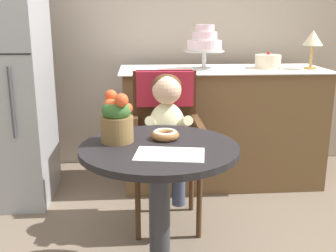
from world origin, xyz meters
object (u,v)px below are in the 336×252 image
object	(u,v)px
round_layer_cake	(268,61)
table_lamp	(313,40)
cafe_table	(159,189)
wicker_chair	(165,123)
tiered_cake_stand	(204,43)
flower_vase	(117,118)
seated_child	(167,123)
donut_front	(165,134)

from	to	relation	value
round_layer_cake	table_lamp	xyz separation A→B (m)	(0.30, -0.07, 0.17)
cafe_table	wicker_chair	distance (m)	0.72
wicker_chair	tiered_cake_stand	distance (m)	0.81
flower_vase	seated_child	bearing A→B (deg)	61.21
wicker_chair	seated_child	bearing A→B (deg)	-96.60
wicker_chair	round_layer_cake	xyz separation A→B (m)	(0.82, 0.61, 0.31)
donut_front	tiered_cake_stand	xyz separation A→B (m)	(0.37, 1.20, 0.35)
donut_front	tiered_cake_stand	bearing A→B (deg)	72.96
tiered_cake_stand	round_layer_cake	bearing A→B (deg)	1.95
flower_vase	table_lamp	distance (m)	1.84
flower_vase	tiered_cake_stand	bearing A→B (deg)	64.26
cafe_table	donut_front	xyz separation A→B (m)	(0.03, 0.10, 0.23)
cafe_table	round_layer_cake	size ratio (longest dim) A/B	3.69
seated_child	donut_front	distance (m)	0.46
flower_vase	round_layer_cake	world-z (taller)	round_layer_cake
cafe_table	flower_vase	distance (m)	0.38
wicker_chair	round_layer_cake	distance (m)	1.07
seated_child	round_layer_cake	bearing A→B (deg)	42.92
round_layer_cake	table_lamp	size ratio (longest dim) A/B	0.68
donut_front	tiered_cake_stand	world-z (taller)	tiered_cake_stand
flower_vase	round_layer_cake	distance (m)	1.65
seated_child	round_layer_cake	world-z (taller)	round_layer_cake
wicker_chair	round_layer_cake	size ratio (longest dim) A/B	4.89
seated_child	flower_vase	size ratio (longest dim) A/B	3.06
cafe_table	flower_vase	size ratio (longest dim) A/B	3.03
table_lamp	cafe_table	bearing A→B (deg)	-133.98
wicker_chair	table_lamp	size ratio (longest dim) A/B	3.35
donut_front	round_layer_cake	xyz separation A→B (m)	(0.86, 1.22, 0.21)
seated_child	table_lamp	bearing A→B (deg)	31.50
seated_child	table_lamp	size ratio (longest dim) A/B	2.55
seated_child	flower_vase	xyz separation A→B (m)	(-0.26, -0.48, 0.15)
wicker_chair	table_lamp	world-z (taller)	table_lamp
donut_front	tiered_cake_stand	distance (m)	1.31
tiered_cake_stand	table_lamp	size ratio (longest dim) A/B	1.14
donut_front	tiered_cake_stand	size ratio (longest dim) A/B	0.40
cafe_table	tiered_cake_stand	xyz separation A→B (m)	(0.40, 1.30, 0.59)
cafe_table	tiered_cake_stand	size ratio (longest dim) A/B	2.21
wicker_chair	tiered_cake_stand	xyz separation A→B (m)	(0.33, 0.59, 0.45)
donut_front	flower_vase	world-z (taller)	flower_vase
flower_vase	table_lamp	bearing A→B (deg)	40.07
tiered_cake_stand	round_layer_cake	size ratio (longest dim) A/B	1.67
cafe_table	wicker_chair	world-z (taller)	wicker_chair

